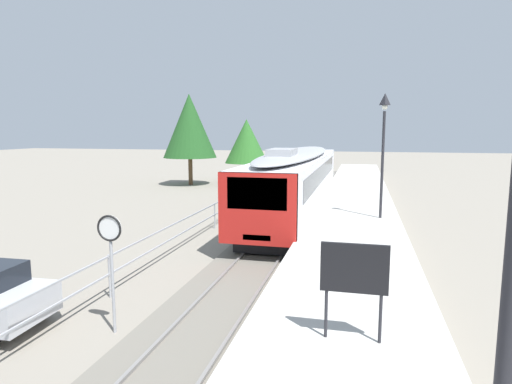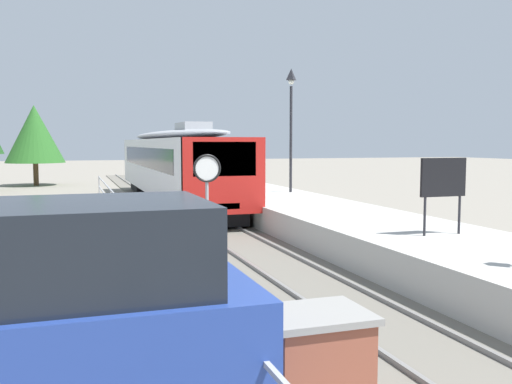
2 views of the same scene
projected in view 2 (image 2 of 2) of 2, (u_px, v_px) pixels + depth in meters
The scene contains 11 objects.
ground_plane at pixel (117, 217), 23.07m from camera, with size 160.00×160.00×0.00m, color gray.
track_rails at pixel (188, 213), 24.02m from camera, with size 3.20×60.00×0.14m.
commuter_train at pixel (173, 162), 27.21m from camera, with size 2.82×19.47×3.74m.
station_platform at pixel (259, 201), 25.02m from camera, with size 3.90×60.00×0.90m, color #B7B5AD.
platform_lamp_mid_platform at pixel (291, 107), 24.03m from camera, with size 0.34×0.34×5.35m.
platform_notice_board at pixel (443, 180), 12.88m from camera, with size 1.20×0.08×1.80m.
speed_limit_sign at pixel (207, 186), 11.97m from camera, with size 0.61×0.10×2.81m.
brick_utility_cabinet at pixel (315, 359), 6.36m from camera, with size 1.21×0.99×1.13m.
carpark_fence at pixel (137, 231), 13.45m from camera, with size 0.06×36.06×1.25m.
parked_hatchback_silver at pixel (31, 264), 10.40m from camera, with size 4.05×1.89×1.53m.
tree_behind_carpark at pixel (35, 134), 39.66m from camera, with size 4.12×4.12×5.76m.
Camera 2 is at (-4.81, -1.54, 3.03)m, focal length 38.99 mm.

